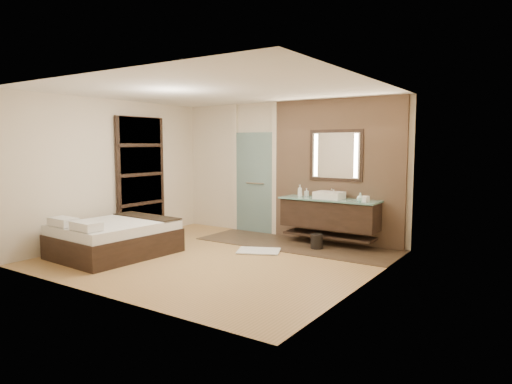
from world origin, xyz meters
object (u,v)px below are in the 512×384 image
Objects in this scene: bed at (115,238)px; mirror_unit at (336,155)px; waste_bin at (317,242)px; vanity at (329,214)px.

mirror_unit is at bearing 51.03° from bed.
waste_bin is (2.63, 2.28, -0.16)m from bed.
vanity is 6.91× the size of waste_bin.
waste_bin is at bearing 44.19° from bed.
bed is at bearing -132.22° from mirror_unit.
vanity is 0.62m from waste_bin.
bed is at bearing -139.06° from waste_bin.
vanity is 3.81m from bed.
waste_bin is (-0.04, -0.42, -0.45)m from vanity.
vanity is 0.98× the size of bed.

